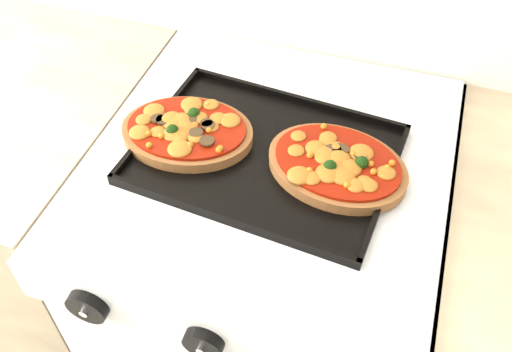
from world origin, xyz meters
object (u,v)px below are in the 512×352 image
(pizza_right, at_px, (337,164))
(baking_tray, at_px, (265,154))
(stove, at_px, (268,293))
(pizza_left, at_px, (187,130))

(pizza_right, bearing_deg, baking_tray, 179.97)
(stove, relative_size, pizza_right, 4.01)
(stove, bearing_deg, pizza_right, -10.00)
(stove, height_order, pizza_right, pizza_right)
(stove, distance_m, baking_tray, 0.47)
(stove, relative_size, pizza_left, 4.09)
(baking_tray, height_order, pizza_right, pizza_right)
(pizza_right, bearing_deg, stove, 170.00)
(stove, bearing_deg, pizza_left, -171.65)
(baking_tray, distance_m, pizza_left, 0.14)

